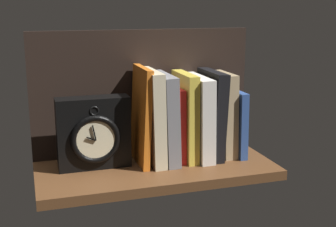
% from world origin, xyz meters
% --- Properties ---
extents(ground_plane, '(0.61, 0.27, 0.03)m').
position_xyz_m(ground_plane, '(0.00, 0.00, -0.01)').
color(ground_plane, brown).
extents(back_panel, '(0.61, 0.01, 0.34)m').
position_xyz_m(back_panel, '(0.00, 0.13, 0.17)').
color(back_panel, black).
rests_on(back_panel, ground_plane).
extents(book_orange_pandolfini, '(0.03, 0.15, 0.25)m').
position_xyz_m(book_orange_pandolfini, '(-0.03, 0.04, 0.13)').
color(book_orange_pandolfini, orange).
rests_on(book_orange_pandolfini, ground_plane).
extents(book_cream_twain, '(0.04, 0.16, 0.25)m').
position_xyz_m(book_cream_twain, '(-0.00, 0.04, 0.12)').
color(book_cream_twain, beige).
rests_on(book_cream_twain, ground_plane).
extents(book_gray_chess, '(0.04, 0.16, 0.23)m').
position_xyz_m(book_gray_chess, '(0.04, 0.04, 0.12)').
color(book_gray_chess, gray).
rests_on(book_gray_chess, ground_plane).
extents(book_red_requiem, '(0.02, 0.12, 0.20)m').
position_xyz_m(book_red_requiem, '(0.07, 0.04, 0.10)').
color(book_red_requiem, red).
rests_on(book_red_requiem, ground_plane).
extents(book_yellow_seinlanguage, '(0.03, 0.15, 0.23)m').
position_xyz_m(book_yellow_seinlanguage, '(0.09, 0.04, 0.12)').
color(book_yellow_seinlanguage, gold).
rests_on(book_yellow_seinlanguage, ground_plane).
extents(book_white_catcher, '(0.04, 0.17, 0.22)m').
position_xyz_m(book_white_catcher, '(0.13, 0.04, 0.11)').
color(book_white_catcher, silver).
rests_on(book_white_catcher, ground_plane).
extents(book_black_skeptic, '(0.04, 0.16, 0.24)m').
position_xyz_m(book_black_skeptic, '(0.17, 0.04, 0.12)').
color(book_black_skeptic, black).
rests_on(book_black_skeptic, ground_plane).
extents(book_tan_shortstories, '(0.04, 0.12, 0.23)m').
position_xyz_m(book_tan_shortstories, '(0.20, 0.04, 0.11)').
color(book_tan_shortstories, tan).
rests_on(book_tan_shortstories, ground_plane).
extents(book_blue_modern, '(0.02, 0.15, 0.18)m').
position_xyz_m(book_blue_modern, '(0.24, 0.04, 0.09)').
color(book_blue_modern, '#2D4C8E').
rests_on(book_blue_modern, ground_plane).
extents(framed_clock, '(0.18, 0.07, 0.18)m').
position_xyz_m(framed_clock, '(-0.15, 0.03, 0.09)').
color(framed_clock, black).
rests_on(framed_clock, ground_plane).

